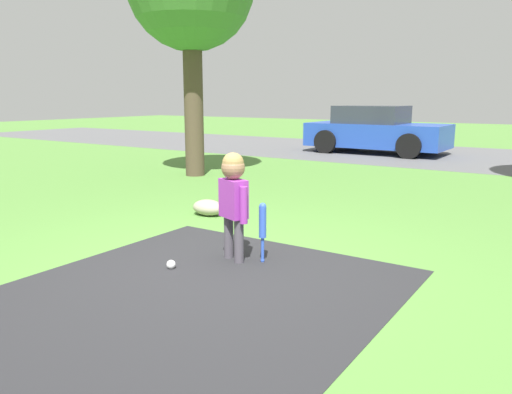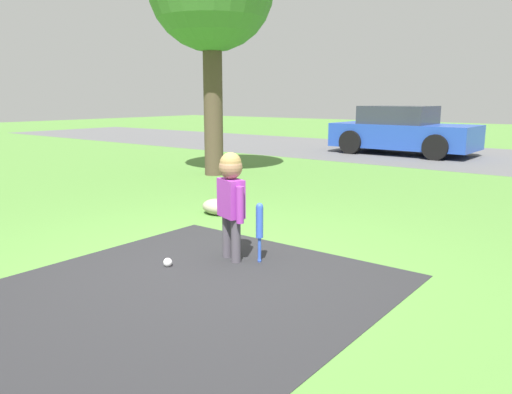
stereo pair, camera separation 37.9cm
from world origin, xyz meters
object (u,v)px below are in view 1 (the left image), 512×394
object	(u,v)px
baseball_bat	(263,224)
sports_ball	(171,264)
child	(233,191)
parked_car	(376,131)

from	to	relation	value
baseball_bat	sports_ball	bearing A→B (deg)	-134.00
child	baseball_bat	xyz separation A→B (m)	(0.27, 0.10, -0.31)
child	parked_car	xyz separation A→B (m)	(-2.34, 10.24, -0.05)
sports_ball	parked_car	size ratio (longest dim) A/B	0.02
child	baseball_bat	size ratio (longest dim) A/B	1.80
sports_ball	parked_car	xyz separation A→B (m)	(-1.99, 10.78, 0.60)
baseball_bat	parked_car	bearing A→B (deg)	104.45
child	baseball_bat	distance (m)	0.43
child	sports_ball	distance (m)	0.92
baseball_bat	parked_car	distance (m)	10.48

